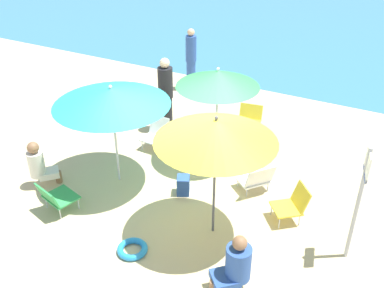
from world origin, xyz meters
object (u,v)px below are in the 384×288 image
person_d (166,95)px  beach_bag (183,185)px  beach_chair_e (156,133)px  swim_ring (132,249)px  warning_sign (361,190)px  umbrella_teal (111,96)px  beach_chair_b (249,118)px  person_b (40,164)px  umbrella_green (218,78)px  umbrella_yellow (216,131)px  beach_chair_a (257,178)px  beach_chair_d (293,203)px  person_a (191,59)px  person_c (235,265)px  beach_chair_c (56,197)px

person_d → beach_bag: size_ratio=4.88×
beach_chair_e → swim_ring: bearing=27.5°
beach_bag → warning_sign: bearing=-4.7°
umbrella_teal → beach_chair_b: bearing=63.0°
beach_chair_b → person_b: (-2.64, -3.72, 0.15)m
umbrella_green → person_d: size_ratio=1.16×
umbrella_yellow → person_d: umbrella_yellow is taller
beach_chair_a → warning_sign: 2.20m
beach_chair_b → person_d: 1.94m
beach_chair_b → beach_chair_d: (1.74, -2.54, 0.01)m
swim_ring → person_d: bearing=112.6°
umbrella_yellow → beach_chair_a: bearing=79.2°
umbrella_yellow → person_a: bearing=121.1°
person_d → umbrella_teal: bearing=102.4°
beach_chair_b → person_c: person_c is taller
beach_chair_e → person_d: 0.94m
beach_chair_b → beach_chair_d: bearing=25.2°
person_a → person_b: bearing=17.3°
umbrella_yellow → person_d: (-2.40, 2.62, -1.01)m
umbrella_green → beach_chair_e: 1.93m
beach_chair_e → umbrella_teal: bearing=3.5°
warning_sign → umbrella_yellow: bearing=179.8°
person_b → beach_bag: bearing=-24.8°
person_b → warning_sign: 5.47m
beach_bag → beach_chair_c: bearing=-139.2°
umbrella_teal → beach_bag: umbrella_teal is taller
swim_ring → beach_bag: beach_bag is taller
warning_sign → beach_chair_b: bearing=120.6°
umbrella_green → beach_chair_d: (1.93, -1.16, -1.41)m
beach_bag → beach_chair_a: bearing=29.0°
umbrella_teal → beach_chair_c: size_ratio=3.09×
swim_ring → beach_chair_a: bearing=63.7°
warning_sign → umbrella_green: bearing=139.4°
beach_chair_a → beach_chair_c: 3.51m
umbrella_teal → warning_sign: size_ratio=1.07×
umbrella_teal → beach_chair_c: umbrella_teal is taller
umbrella_yellow → person_b: size_ratio=2.24×
person_a → beach_chair_c: bearing=25.3°
umbrella_teal → person_d: size_ratio=1.21×
beach_chair_d → person_b: bearing=-24.2°
beach_chair_b → warning_sign: size_ratio=0.32×
person_c → person_d: (-3.17, 3.57, 0.39)m
beach_chair_b → warning_sign: warning_sign is taller
umbrella_yellow → beach_chair_e: 3.27m
swim_ring → person_c: bearing=1.7°
person_c → person_b: bearing=-51.6°
umbrella_yellow → person_b: bearing=-174.4°
swim_ring → beach_chair_e: bearing=114.6°
beach_chair_c → person_b: 0.90m
beach_chair_a → person_d: size_ratio=0.44×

